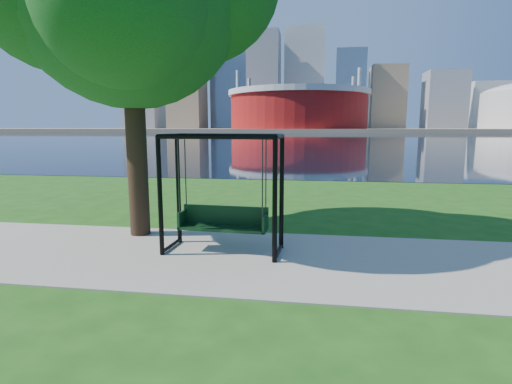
# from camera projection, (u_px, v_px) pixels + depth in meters

# --- Properties ---
(ground) EXTENTS (900.00, 900.00, 0.00)m
(ground) POSITION_uv_depth(u_px,v_px,m) (252.00, 251.00, 8.71)
(ground) COLOR #1E5114
(ground) RESTS_ON ground
(path) EXTENTS (120.00, 4.00, 0.03)m
(path) POSITION_uv_depth(u_px,v_px,m) (248.00, 258.00, 8.22)
(path) COLOR #9E937F
(path) RESTS_ON ground
(river) EXTENTS (900.00, 180.00, 0.02)m
(river) POSITION_uv_depth(u_px,v_px,m) (312.00, 137.00, 108.26)
(river) COLOR black
(river) RESTS_ON ground
(far_bank) EXTENTS (900.00, 228.00, 2.00)m
(far_bank) POSITION_uv_depth(u_px,v_px,m) (315.00, 130.00, 307.21)
(far_bank) COLOR #937F60
(far_bank) RESTS_ON ground
(stadium) EXTENTS (83.00, 83.00, 32.00)m
(stadium) POSITION_uv_depth(u_px,v_px,m) (298.00, 108.00, 237.28)
(stadium) COLOR maroon
(stadium) RESTS_ON far_bank
(skyline) EXTENTS (392.00, 66.00, 96.50)m
(skyline) POSITION_uv_depth(u_px,v_px,m) (311.00, 85.00, 315.33)
(skyline) COLOR gray
(skyline) RESTS_ON far_bank
(swing) EXTENTS (2.53, 1.19, 2.54)m
(swing) POSITION_uv_depth(u_px,v_px,m) (223.00, 196.00, 8.47)
(swing) COLOR black
(swing) RESTS_ON ground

